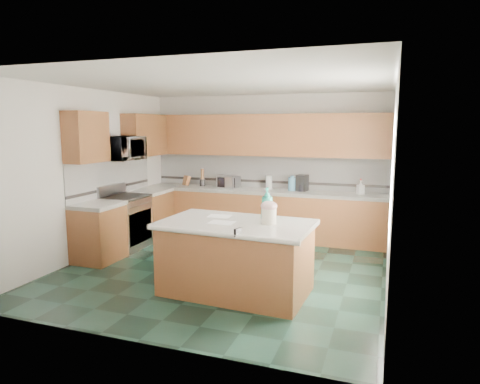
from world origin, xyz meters
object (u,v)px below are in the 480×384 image
at_px(knife_block, 186,181).
at_px(coffee_maker, 302,183).
at_px(island_base, 236,260).
at_px(island_top, 236,224).
at_px(treat_jar, 269,216).
at_px(soap_bottle_island, 267,204).
at_px(toaster_oven, 228,182).

bearing_deg(knife_block, coffee_maker, 22.18).
xyz_separation_m(island_base, island_top, (0.00, 0.00, 0.46)).
height_order(island_base, island_top, island_top).
height_order(island_top, knife_block, knife_block).
relative_size(treat_jar, soap_bottle_island, 0.46).
distance_m(treat_jar, coffee_maker, 2.82).
relative_size(knife_block, coffee_maker, 0.65).
distance_m(treat_jar, knife_block, 3.74).
relative_size(island_base, toaster_oven, 4.48).
height_order(knife_block, toaster_oven, toaster_oven).
distance_m(island_top, soap_bottle_island, 0.47).
bearing_deg(toaster_oven, soap_bottle_island, -40.72).
relative_size(soap_bottle_island, knife_block, 2.13).
bearing_deg(island_top, island_base, 0.00).
distance_m(treat_jar, soap_bottle_island, 0.24).
bearing_deg(coffee_maker, island_base, -80.42).
distance_m(knife_block, toaster_oven, 0.91).
bearing_deg(toaster_oven, island_base, -48.41).
height_order(island_base, soap_bottle_island, soap_bottle_island).
bearing_deg(island_top, soap_bottle_island, 37.57).
bearing_deg(treat_jar, toaster_oven, 116.18).
bearing_deg(island_base, knife_block, 129.68).
xyz_separation_m(island_top, toaster_oven, (-1.17, 2.82, 0.14)).
distance_m(toaster_oven, coffee_maker, 1.45).
bearing_deg(soap_bottle_island, island_base, -148.92).
relative_size(treat_jar, coffee_maker, 0.64).
height_order(island_base, toaster_oven, toaster_oven).
distance_m(soap_bottle_island, toaster_oven, 2.99).
relative_size(island_base, island_top, 0.95).
relative_size(island_base, treat_jar, 9.28).
height_order(soap_bottle_island, toaster_oven, soap_bottle_island).
distance_m(island_base, knife_block, 3.55).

